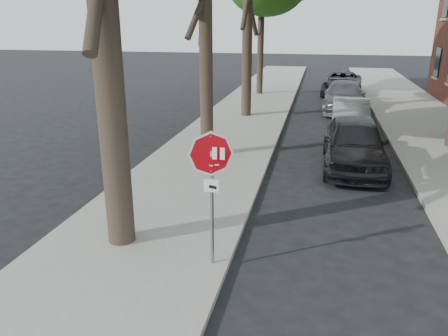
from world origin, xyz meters
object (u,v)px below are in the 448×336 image
at_px(car_b, 350,117).
at_px(car_d, 342,83).
at_px(stop_sign, 211,173).
at_px(car_c, 344,97).
at_px(car_a, 354,143).

distance_m(car_b, car_d, 10.54).
relative_size(stop_sign, car_d, 0.50).
bearing_deg(car_c, car_b, -87.38).
xyz_separation_m(car_b, car_d, (0.06, 10.54, 0.02)).
relative_size(car_b, car_d, 0.82).
bearing_deg(car_a, car_b, 88.50).
distance_m(car_b, car_c, 5.04).
distance_m(car_c, car_d, 5.51).
relative_size(car_b, car_c, 0.83).
xyz_separation_m(stop_sign, car_a, (3.00, 6.96, -1.13)).
bearing_deg(car_c, car_d, 91.19).
bearing_deg(stop_sign, car_b, 75.07).
height_order(car_b, car_c, car_c).
height_order(stop_sign, car_b, stop_sign).
distance_m(car_a, car_c, 9.87).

